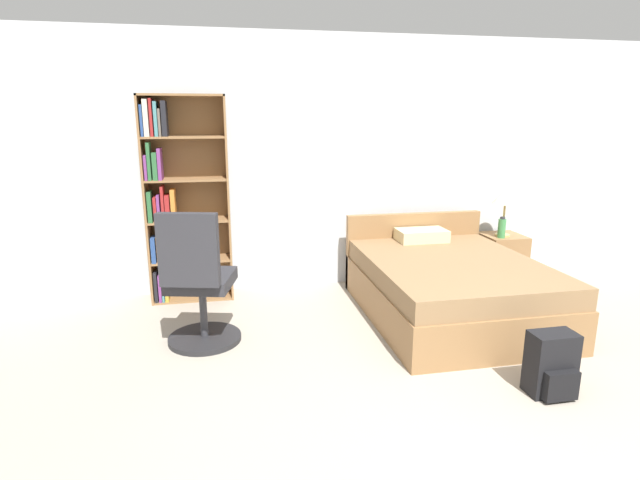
# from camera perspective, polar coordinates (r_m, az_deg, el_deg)

# --- Properties ---
(ground_plane) EXTENTS (14.00, 14.00, 0.00)m
(ground_plane) POSITION_cam_1_polar(r_m,az_deg,el_deg) (3.00, 22.82, -23.79)
(ground_plane) COLOR #A39989
(wall_back) EXTENTS (9.00, 0.06, 2.60)m
(wall_back) POSITION_cam_1_polar(r_m,az_deg,el_deg) (5.37, 4.71, 8.72)
(wall_back) COLOR silver
(wall_back) RESTS_ON ground_plane
(bookshelf) EXTENTS (0.79, 0.27, 1.98)m
(bookshelf) POSITION_cam_1_polar(r_m,az_deg,el_deg) (4.99, -15.99, 4.19)
(bookshelf) COLOR olive
(bookshelf) RESTS_ON ground_plane
(bed) EXTENTS (1.47, 1.92, 0.79)m
(bed) POSITION_cam_1_polar(r_m,az_deg,el_deg) (4.74, 14.35, -5.04)
(bed) COLOR olive
(bed) RESTS_ON ground_plane
(office_chair) EXTENTS (0.59, 0.66, 1.12)m
(office_chair) POSITION_cam_1_polar(r_m,az_deg,el_deg) (4.00, -13.73, -5.17)
(office_chair) COLOR #232326
(office_chair) RESTS_ON ground_plane
(nightstand) EXTENTS (0.42, 0.46, 0.52)m
(nightstand) POSITION_cam_1_polar(r_m,az_deg,el_deg) (5.90, 20.01, -1.91)
(nightstand) COLOR olive
(nightstand) RESTS_ON ground_plane
(table_lamp) EXTENTS (0.28, 0.28, 0.53)m
(table_lamp) POSITION_cam_1_polar(r_m,az_deg,el_deg) (5.70, 20.45, 4.63)
(table_lamp) COLOR tan
(table_lamp) RESTS_ON nightstand
(water_bottle) EXTENTS (0.08, 0.08, 0.23)m
(water_bottle) POSITION_cam_1_polar(r_m,az_deg,el_deg) (5.67, 20.06, 1.31)
(water_bottle) COLOR #3F8C4C
(water_bottle) RESTS_ON nightstand
(backpack_black) EXTENTS (0.30, 0.24, 0.43)m
(backpack_black) POSITION_cam_1_polar(r_m,az_deg,el_deg) (3.68, 24.98, -12.87)
(backpack_black) COLOR black
(backpack_black) RESTS_ON ground_plane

